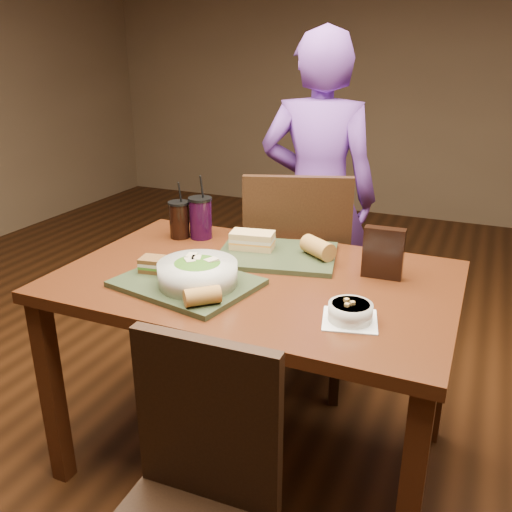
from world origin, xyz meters
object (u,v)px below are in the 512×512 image
Objects in this scene: dining_table at (256,300)px; soup_bowl at (350,312)px; chair_far at (304,273)px; cup_cola at (179,219)px; baguette_near at (202,296)px; baguette_far at (318,248)px; salad_bowl at (198,272)px; tray_far at (277,255)px; tray_near at (187,283)px; chip_bag at (383,253)px; cup_berry at (201,218)px; diner at (318,198)px; sandwich_near at (156,264)px; sandwich_far at (252,240)px; chair_near at (191,500)px.

dining_table is 0.43m from soup_bowl.
cup_cola is at bearing -146.09° from chair_far.
baguette_far is (0.19, 0.51, 0.01)m from baguette_near.
salad_bowl is 2.38× the size of baguette_near.
tray_near is at bearing -116.36° from tray_far.
chip_bag reaches higher than salad_bowl.
baguette_far is at bearing -64.36° from chair_far.
cup_cola is (-0.81, 0.43, 0.05)m from soup_bowl.
tray_far is at bearing 89.31° from dining_table.
baguette_far is (0.27, 0.39, -0.01)m from salad_bowl.
soup_bowl is at bearing -32.57° from cup_berry.
tray_far is at bearing 85.02° from baguette_near.
tray_near is (-0.09, -1.10, -0.02)m from diner.
chair_far is at bearing 66.14° from sandwich_near.
diner is 8.62× the size of soup_bowl.
salad_bowl is at bearing -99.29° from chair_far.
sandwich_far is at bearing 86.55° from salad_bowl.
sandwich_near is (-0.13, 0.03, 0.03)m from tray_near.
cup_cola is (-0.44, 0.06, 0.07)m from tray_far.
salad_bowl is 0.19m from sandwich_near.
soup_bowl is 0.61m from sandwich_far.
tray_near is 2.32× the size of soup_bowl.
salad_bowl is at bearing 116.42° from chair_near.
tray_far is 3.78× the size of sandwich_near.
chair_far is 5.89× the size of sandwich_far.
soup_bowl is (0.45, -1.13, -0.00)m from diner.
diner reaches higher than chip_bag.
sandwich_near is (-0.30, -0.32, 0.03)m from tray_far.
baguette_far is at bearing 37.57° from sandwich_near.
chair_near is 4.99× the size of chip_bag.
cup_cola is at bearing 123.51° from tray_near.
chair_far is 0.74m from tray_near.
sandwich_near is (-0.67, 0.06, 0.01)m from soup_bowl.
chair_near is 0.63m from soup_bowl.
chip_bag is at bearing -13.12° from baguette_far.
chair_near is at bearing -78.86° from dining_table.
baguette_far is (-0.22, 0.40, 0.02)m from soup_bowl.
tray_far is 0.53m from soup_bowl.
baguette_far reaches higher than sandwich_near.
baguette_near is 0.54m from baguette_far.
chair_near reaches higher than baguette_near.
sandwich_near reaches higher than tray_near.
cup_berry is at bearing 147.43° from soup_bowl.
baguette_near is at bearing -45.55° from tray_near.
cup_berry is (-0.51, 0.06, 0.03)m from baguette_far.
tray_far is 4.01× the size of baguette_near.
chair_far is 0.43m from sandwich_far.
salad_bowl is at bearing 80.31° from diner.
baguette_far is 0.77× the size of chip_bag.
salad_bowl is 0.51m from cup_berry.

